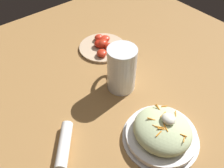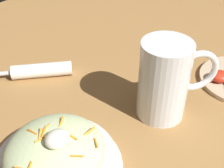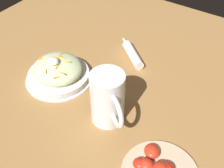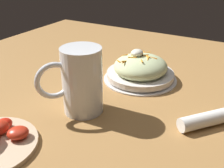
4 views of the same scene
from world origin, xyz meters
The scene contains 4 objects.
ground_plane centered at (0.00, 0.00, 0.00)m, with size 1.43×1.43×0.00m, color #9E703D.
salad_plate centered at (-0.19, 0.00, 0.03)m, with size 0.23×0.23×0.10m.
beer_mug centered at (0.05, -0.05, 0.07)m, with size 0.14×0.12×0.17m.
napkin_roll centered at (-0.04, 0.24, 0.02)m, with size 0.15×0.13×0.03m.
Camera 4 is at (0.53, 0.31, 0.37)m, focal length 43.84 mm.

